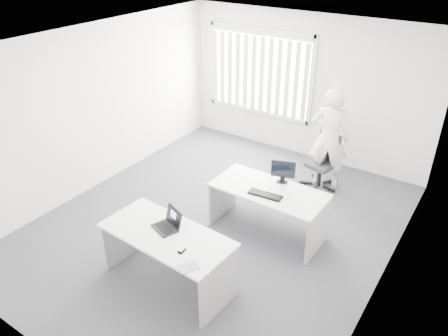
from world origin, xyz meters
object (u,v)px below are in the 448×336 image
Objects in this scene: desk_far at (268,201)px; office_chair at (322,170)px; monitor at (283,172)px; person at (330,138)px; laptop at (164,221)px; desk_near at (168,247)px.

office_chair reaches higher than desk_far.
office_chair is 2.73× the size of monitor.
person reaches higher than desk_far.
office_chair is 3.49m from laptop.
person is 1.56m from monitor.
person is (0.71, 3.49, 0.36)m from desk_near.
person is (0.04, 0.08, 0.61)m from office_chair.
monitor is (0.07, 0.29, 0.39)m from desk_far.
desk_far is 5.17× the size of laptop.
person is at bearing 85.32° from desk_far.
monitor reaches higher than desk_far.
desk_near is at bearing -126.10° from monitor.
person is at bearing 97.17° from laptop.
monitor is at bearing -78.78° from office_chair.
office_chair is at bearing 86.43° from desk_far.
monitor reaches higher than laptop.
office_chair is 0.62m from person.
office_chair is (0.67, 3.41, -0.25)m from desk_near.
person is at bearing 67.63° from monitor.
laptop is (-0.62, -1.59, 0.35)m from desk_far.
desk_far is 1.71× the size of office_chair.
person is 5.07× the size of monitor.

